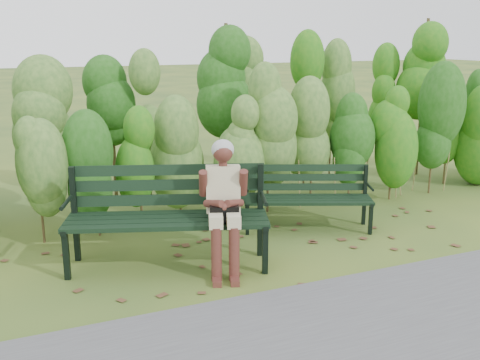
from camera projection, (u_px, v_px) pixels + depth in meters
name	position (u px, v px, depth m)	size (l,w,h in m)	color
ground	(252.00, 253.00, 6.19)	(80.00, 80.00, 0.00)	#2D4A20
footpath	(373.00, 353.00, 4.23)	(60.00, 2.50, 0.01)	#474749
hedge_band	(196.00, 118.00, 7.53)	(11.04, 1.67, 2.42)	#47381E
leaf_litter	(226.00, 256.00, 6.10)	(5.78, 2.03, 0.01)	brown
bench_left	(168.00, 208.00, 5.78)	(2.15, 1.29, 1.02)	black
bench_right	(307.00, 192.00, 6.91)	(1.62, 1.06, 0.77)	black
seated_woman	(224.00, 197.00, 5.59)	(0.55, 0.77, 1.33)	beige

